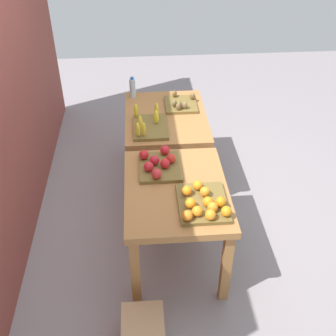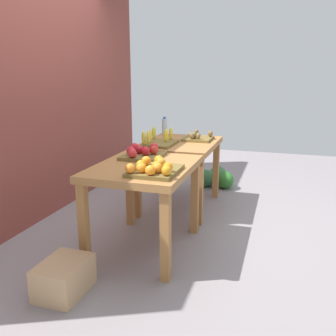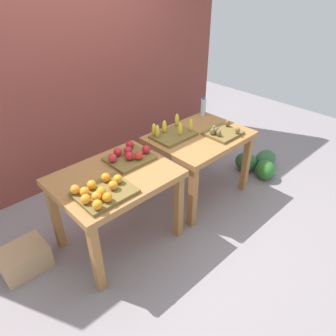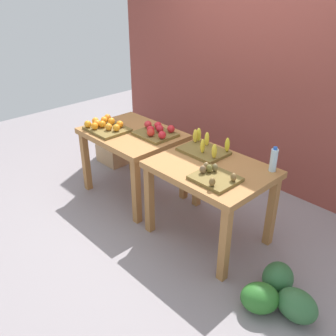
% 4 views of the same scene
% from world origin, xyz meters
% --- Properties ---
extents(ground_plane, '(8.00, 8.00, 0.00)m').
position_xyz_m(ground_plane, '(0.00, 0.00, 0.00)').
color(ground_plane, gray).
extents(back_wall, '(4.40, 0.12, 3.00)m').
position_xyz_m(back_wall, '(0.00, 1.35, 1.50)').
color(back_wall, brown).
rests_on(back_wall, ground_plane).
extents(display_table_left, '(1.04, 0.80, 0.77)m').
position_xyz_m(display_table_left, '(-0.56, 0.00, 0.66)').
color(display_table_left, '#A66F3C').
rests_on(display_table_left, ground_plane).
extents(display_table_right, '(1.04, 0.80, 0.77)m').
position_xyz_m(display_table_right, '(0.56, 0.00, 0.66)').
color(display_table_right, '#A66F3C').
rests_on(display_table_right, ground_plane).
extents(orange_bin, '(0.45, 0.37, 0.11)m').
position_xyz_m(orange_bin, '(-0.80, -0.17, 0.81)').
color(orange_bin, brown).
rests_on(orange_bin, display_table_left).
extents(apple_bin, '(0.41, 0.34, 0.11)m').
position_xyz_m(apple_bin, '(-0.30, 0.12, 0.81)').
color(apple_bin, brown).
rests_on(apple_bin, display_table_left).
extents(banana_crate, '(0.44, 0.32, 0.17)m').
position_xyz_m(banana_crate, '(0.32, 0.18, 0.81)').
color(banana_crate, brown).
rests_on(banana_crate, display_table_right).
extents(kiwi_bin, '(0.36, 0.32, 0.10)m').
position_xyz_m(kiwi_bin, '(0.73, -0.17, 0.80)').
color(kiwi_bin, brown).
rests_on(kiwi_bin, display_table_right).
extents(water_bottle, '(0.06, 0.06, 0.22)m').
position_xyz_m(water_bottle, '(0.98, 0.32, 0.88)').
color(water_bottle, silver).
rests_on(water_bottle, display_table_right).
extents(watermelon_pile, '(0.58, 0.64, 0.24)m').
position_xyz_m(watermelon_pile, '(1.50, -0.25, 0.12)').
color(watermelon_pile, '#336639').
rests_on(watermelon_pile, ground_plane).
extents(cardboard_produce_box, '(0.40, 0.30, 0.24)m').
position_xyz_m(cardboard_produce_box, '(-1.39, 0.30, 0.12)').
color(cardboard_produce_box, tan).
rests_on(cardboard_produce_box, ground_plane).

